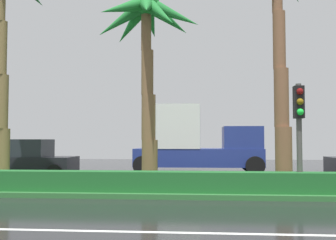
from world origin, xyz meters
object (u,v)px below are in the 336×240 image
at_px(palm_tree_centre_left, 147,31).
at_px(car_in_traffic_leading, 25,160).
at_px(box_truck_lead, 197,143).
at_px(traffic_signal_median_right, 299,117).

height_order(palm_tree_centre_left, car_in_traffic_leading, palm_tree_centre_left).
distance_m(palm_tree_centre_left, box_truck_lead, 8.20).
xyz_separation_m(palm_tree_centre_left, traffic_signal_median_right, (4.73, -1.44, -3.07)).
relative_size(palm_tree_centre_left, traffic_signal_median_right, 2.09).
bearing_deg(car_in_traffic_leading, palm_tree_centre_left, -31.45).
xyz_separation_m(traffic_signal_median_right, box_truck_lead, (-3.12, 8.48, -0.81)).
relative_size(traffic_signal_median_right, box_truck_lead, 0.50).
distance_m(traffic_signal_median_right, car_in_traffic_leading, 11.88).
bearing_deg(car_in_traffic_leading, traffic_signal_median_right, -25.40).
height_order(palm_tree_centre_left, traffic_signal_median_right, palm_tree_centre_left).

